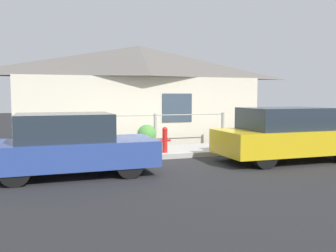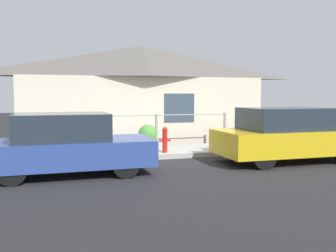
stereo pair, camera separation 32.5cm
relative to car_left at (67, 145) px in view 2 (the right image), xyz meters
name	(u,v)px [view 2 (the right image)]	position (x,y,z in m)	size (l,w,h in m)	color
ground_plane	(173,159)	(2.88, 1.28, -0.68)	(60.00, 60.00, 0.00)	#262628
sidewalk	(163,152)	(2.88, 2.22, -0.61)	(24.00, 1.87, 0.14)	#B2AFA8
house	(143,66)	(2.88, 4.94, 2.14)	(9.03, 2.23, 3.57)	beige
fence	(157,128)	(2.88, 3.00, 0.04)	(4.90, 0.10, 1.04)	#999993
car_left	(67,145)	(0.00, 0.00, 0.00)	(3.68, 1.68, 1.38)	#2D4793
car_right	(288,135)	(5.68, 0.00, 0.04)	(3.89, 1.73, 1.44)	gold
fire_hydrant	(165,139)	(2.75, 1.63, -0.15)	(0.34, 0.15, 0.73)	red
potted_plant_near_hydrant	(148,135)	(2.50, 2.67, -0.13)	(0.59, 0.59, 0.73)	#9E5638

